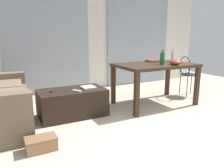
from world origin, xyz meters
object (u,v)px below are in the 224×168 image
(wire_chair, at_px, (187,71))
(shoebox, at_px, (41,144))
(coffee_table, at_px, (72,103))
(tv_remote_secondary, at_px, (52,91))
(bottle_near, at_px, (162,58))
(magazine, at_px, (88,87))
(bottle_far, at_px, (173,56))
(scissors, at_px, (184,63))
(bowl, at_px, (175,62))
(tv_remote_primary, at_px, (77,91))
(craft_table, at_px, (155,69))
(book_stack, at_px, (152,61))

(wire_chair, height_order, shoebox, wire_chair)
(coffee_table, relative_size, tv_remote_secondary, 7.08)
(bottle_near, relative_size, magazine, 1.12)
(bottle_near, distance_m, bottle_far, 0.54)
(wire_chair, distance_m, scissors, 0.57)
(bowl, bearing_deg, tv_remote_primary, 171.62)
(tv_remote_primary, height_order, magazine, magazine)
(bowl, height_order, tv_remote_primary, bowl)
(tv_remote_primary, distance_m, magazine, 0.27)
(craft_table, height_order, wire_chair, wire_chair)
(coffee_table, relative_size, magazine, 4.54)
(scissors, relative_size, magazine, 0.47)
(scissors, height_order, tv_remote_secondary, scissors)
(book_stack, distance_m, shoebox, 2.57)
(wire_chair, height_order, magazine, wire_chair)
(scissors, relative_size, shoebox, 0.32)
(bottle_near, relative_size, tv_remote_secondary, 1.74)
(bottle_far, height_order, tv_remote_primary, bottle_far)
(bottle_far, distance_m, magazine, 1.80)
(bowl, distance_m, magazine, 1.53)
(tv_remote_secondary, bearing_deg, bowl, 14.21)
(book_stack, distance_m, tv_remote_secondary, 1.96)
(craft_table, xyz_separation_m, tv_remote_primary, (-1.49, -0.04, -0.22))
(bottle_far, bearing_deg, book_stack, 161.48)
(scissors, xyz_separation_m, magazine, (-1.80, 0.23, -0.32))
(bowl, height_order, scissors, bowl)
(coffee_table, distance_m, scissors, 2.15)
(craft_table, distance_m, tv_remote_secondary, 1.83)
(craft_table, xyz_separation_m, shoebox, (-2.15, -0.77, -0.58))
(craft_table, distance_m, wire_chair, 1.00)
(shoebox, bearing_deg, bowl, 11.62)
(tv_remote_secondary, bearing_deg, coffee_table, 20.43)
(craft_table, relative_size, scissors, 13.17)
(bottle_far, height_order, book_stack, bottle_far)
(bowl, bearing_deg, magazine, 165.06)
(bottle_near, height_order, book_stack, bottle_near)
(craft_table, bearing_deg, coffee_table, 175.81)
(bottle_far, relative_size, tv_remote_secondary, 1.73)
(bottle_far, distance_m, scissors, 0.27)
(craft_table, bearing_deg, scissors, -13.62)
(bottle_near, height_order, bowl, bottle_near)
(tv_remote_secondary, height_order, magazine, magazine)
(craft_table, relative_size, magazine, 6.21)
(coffee_table, xyz_separation_m, tv_remote_secondary, (-0.30, 0.03, 0.22))
(craft_table, xyz_separation_m, bowl, (0.19, -0.29, 0.14))
(book_stack, distance_m, scissors, 0.58)
(wire_chair, distance_m, bottle_near, 1.06)
(bottle_far, xyz_separation_m, magazine, (-1.75, -0.02, -0.42))
(bottle_near, distance_m, book_stack, 0.41)
(coffee_table, height_order, book_stack, book_stack)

